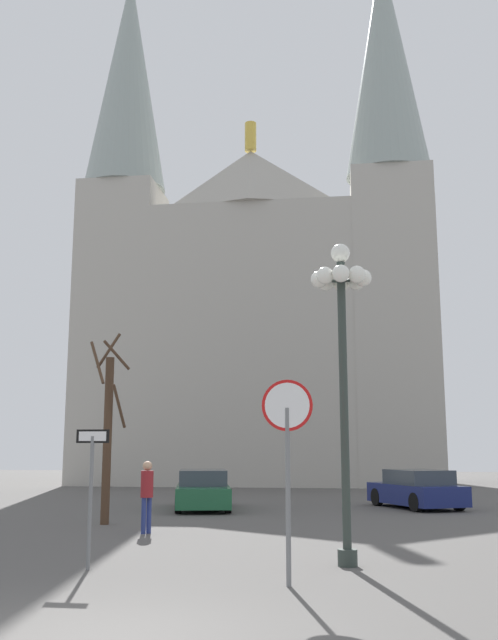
# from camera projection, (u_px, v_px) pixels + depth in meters

# --- Properties ---
(cathedral) EXTENTS (21.72, 11.85, 34.47)m
(cathedral) POSITION_uv_depth(u_px,v_px,m) (258.00, 307.00, 45.25)
(cathedral) COLOR #ADA89E
(cathedral) RESTS_ON ground
(stop_sign) EXTENTS (0.83, 0.08, 3.21)m
(stop_sign) POSITION_uv_depth(u_px,v_px,m) (287.00, 438.00, 11.44)
(stop_sign) COLOR slate
(stop_sign) RESTS_ON ground
(one_way_arrow_sign) EXTENTS (0.62, 0.07, 2.45)m
(one_way_arrow_sign) POSITION_uv_depth(u_px,v_px,m) (91.00, 481.00, 12.80)
(one_way_arrow_sign) COLOR slate
(one_way_arrow_sign) RESTS_ON ground
(street_lamp) EXTENTS (1.18, 1.18, 6.07)m
(street_lamp) POSITION_uv_depth(u_px,v_px,m) (342.00, 329.00, 13.70)
(street_lamp) COLOR #2D3833
(street_lamp) RESTS_ON ground
(bare_tree) EXTENTS (1.27, 1.12, 5.52)m
(bare_tree) POSITION_uv_depth(u_px,v_px,m) (108.00, 431.00, 20.47)
(bare_tree) COLOR #473323
(bare_tree) RESTS_ON ground
(parked_car_near_navy) EXTENTS (3.41, 4.46, 1.35)m
(parked_car_near_navy) POSITION_uv_depth(u_px,v_px,m) (417.00, 490.00, 25.53)
(parked_car_near_navy) COLOR navy
(parked_car_near_navy) RESTS_ON ground
(parked_car_far_green) EXTENTS (2.72, 4.83, 1.36)m
(parked_car_far_green) POSITION_uv_depth(u_px,v_px,m) (203.00, 490.00, 25.15)
(parked_car_far_green) COLOR #1E5B38
(parked_car_far_green) RESTS_ON ground
(pedestrian_walking) EXTENTS (0.32, 0.32, 1.79)m
(pedestrian_walking) POSITION_uv_depth(u_px,v_px,m) (147.00, 489.00, 18.05)
(pedestrian_walking) COLOR navy
(pedestrian_walking) RESTS_ON ground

